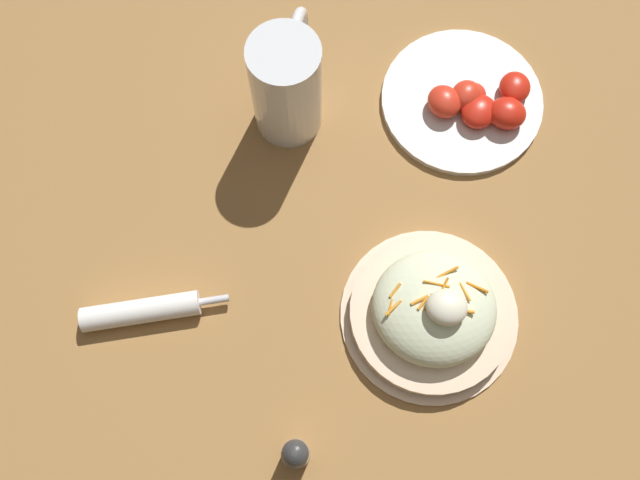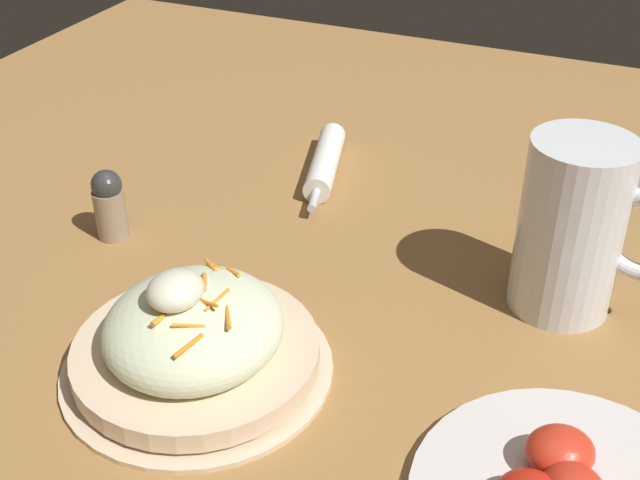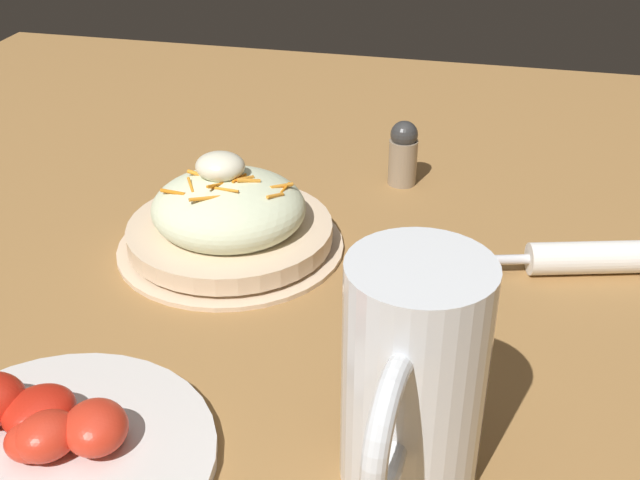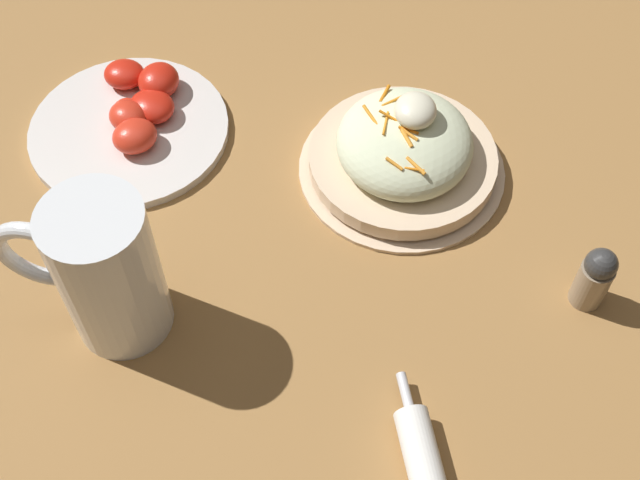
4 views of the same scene
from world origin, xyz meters
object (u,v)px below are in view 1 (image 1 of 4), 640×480
Objects in this scene: napkin_roll at (146,311)px; salad_plate at (436,311)px; tomato_plate at (473,102)px; beer_mug at (290,89)px; salt_shaker at (300,454)px.

salad_plate is at bearing -173.84° from napkin_roll.
salad_plate is 0.29m from tomato_plate.
beer_mug is at bearing 10.17° from tomato_plate.
beer_mug is 0.25m from tomato_plate.
salt_shaker is at bearing 52.12° from salad_plate.
beer_mug is at bearing -50.82° from salad_plate.
salad_plate is 2.96× the size of salt_shaker.
tomato_plate is (-0.24, -0.04, -0.06)m from beer_mug.
salt_shaker is (0.17, 0.47, 0.02)m from tomato_plate.
tomato_plate is (-0.38, -0.33, -0.00)m from napkin_roll.
salad_plate is 0.32m from beer_mug.
salad_plate is 0.23m from salt_shaker.
salad_plate is 1.37× the size of beer_mug.
salt_shaker is (0.14, 0.18, 0.01)m from salad_plate.
salad_plate reaches higher than salt_shaker.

